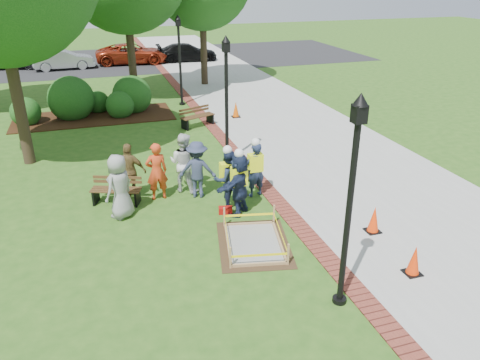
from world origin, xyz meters
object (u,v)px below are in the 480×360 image
object	(u,v)px
hivis_worker_b	(255,168)
hivis_worker_a	(239,182)
bench_near	(117,196)
lamp_near	(351,190)
cone_front	(414,261)
hivis_worker_c	(228,177)
wet_concrete_pad	(254,236)

from	to	relation	value
hivis_worker_b	hivis_worker_a	bearing A→B (deg)	-130.62
hivis_worker_b	bench_near	bearing A→B (deg)	169.58
bench_near	lamp_near	distance (m)	7.39
cone_front	hivis_worker_a	xyz separation A→B (m)	(-2.75, 3.87, 0.59)
hivis_worker_b	hivis_worker_c	distance (m)	1.07
lamp_near	hivis_worker_b	xyz separation A→B (m)	(0.01, 5.13, -1.59)
wet_concrete_pad	lamp_near	bearing A→B (deg)	-70.39
bench_near	lamp_near	size ratio (longest dim) A/B	0.35
bench_near	hivis_worker_c	distance (m)	3.26
wet_concrete_pad	cone_front	bearing A→B (deg)	-37.51
wet_concrete_pad	hivis_worker_b	size ratio (longest dim) A/B	1.45
hivis_worker_b	cone_front	bearing A→B (deg)	-67.63
bench_near	hivis_worker_b	bearing A→B (deg)	-10.42
wet_concrete_pad	cone_front	world-z (taller)	cone_front
bench_near	hivis_worker_b	xyz separation A→B (m)	(3.93, -0.72, 0.65)
cone_front	lamp_near	world-z (taller)	lamp_near
bench_near	hivis_worker_a	distance (m)	3.61
hivis_worker_c	wet_concrete_pad	bearing A→B (deg)	-89.12
lamp_near	hivis_worker_c	world-z (taller)	lamp_near
bench_near	hivis_worker_c	size ratio (longest dim) A/B	0.80
wet_concrete_pad	hivis_worker_a	size ratio (longest dim) A/B	1.38
wet_concrete_pad	hivis_worker_c	bearing A→B (deg)	90.88
hivis_worker_a	hivis_worker_c	size ratio (longest dim) A/B	1.03
cone_front	hivis_worker_b	size ratio (longest dim) A/B	0.40
lamp_near	cone_front	bearing A→B (deg)	10.04
cone_front	hivis_worker_a	distance (m)	4.78
wet_concrete_pad	hivis_worker_c	xyz separation A→B (m)	(-0.03, 2.10, 0.68)
cone_front	hivis_worker_a	bearing A→B (deg)	125.45
hivis_worker_b	hivis_worker_c	bearing A→B (deg)	-154.65
bench_near	cone_front	distance (m)	8.07
hivis_worker_c	bench_near	bearing A→B (deg)	158.30
hivis_worker_a	hivis_worker_c	xyz separation A→B (m)	(-0.18, 0.46, -0.02)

